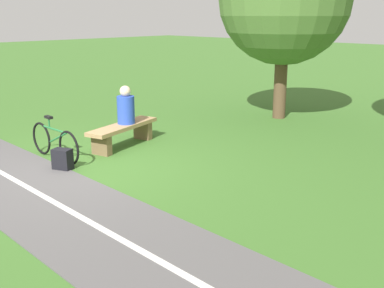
% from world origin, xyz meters
% --- Properties ---
extents(ground_plane, '(80.00, 80.00, 0.00)m').
position_xyz_m(ground_plane, '(0.00, 0.00, 0.00)').
color(ground_plane, '#3D6B28').
extents(paved_path, '(3.06, 36.04, 0.02)m').
position_xyz_m(paved_path, '(1.30, 4.00, 0.01)').
color(paved_path, '#565454').
rests_on(paved_path, ground_plane).
extents(path_centre_line, '(1.13, 31.99, 0.00)m').
position_xyz_m(path_centre_line, '(1.30, 4.00, 0.02)').
color(path_centre_line, silver).
rests_on(path_centre_line, paved_path).
extents(bench, '(1.94, 0.90, 0.48)m').
position_xyz_m(bench, '(-1.46, -0.60, 0.33)').
color(bench, '#A88456').
rests_on(bench, ground_plane).
extents(person_seated, '(0.45, 0.45, 0.81)m').
position_xyz_m(person_seated, '(-1.58, -0.63, 0.82)').
color(person_seated, '#2847B7').
rests_on(person_seated, bench).
extents(bicycle, '(0.08, 1.66, 0.84)m').
position_xyz_m(bicycle, '(0.03, -0.82, 0.35)').
color(bicycle, black).
rests_on(bicycle, ground_plane).
extents(backpack, '(0.35, 0.39, 0.39)m').
position_xyz_m(backpack, '(0.26, -0.17, 0.19)').
color(backpack, black).
rests_on(backpack, ground_plane).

